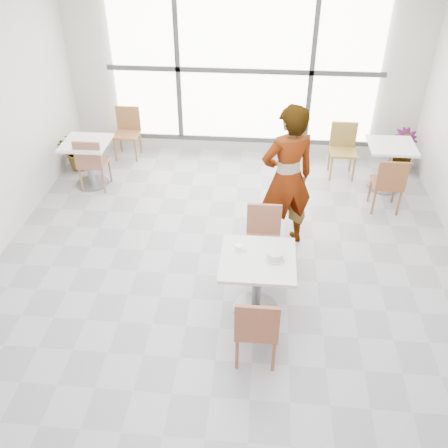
# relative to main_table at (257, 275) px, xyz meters

# --- Properties ---
(floor) EXTENTS (7.00, 7.00, 0.00)m
(floor) POSITION_rel_main_table_xyz_m (-0.38, 0.54, -0.52)
(floor) COLOR #9E9EA5
(floor) RESTS_ON ground
(ceiling) EXTENTS (7.00, 7.00, 0.00)m
(ceiling) POSITION_rel_main_table_xyz_m (-0.38, 0.54, 2.48)
(ceiling) COLOR white
(ceiling) RESTS_ON ground
(wall_back) EXTENTS (6.00, 0.00, 6.00)m
(wall_back) POSITION_rel_main_table_xyz_m (-0.38, 4.04, 0.98)
(wall_back) COLOR silver
(wall_back) RESTS_ON ground
(window) EXTENTS (4.60, 0.07, 2.52)m
(window) POSITION_rel_main_table_xyz_m (-0.38, 3.98, 0.98)
(window) COLOR white
(window) RESTS_ON ground
(main_table) EXTENTS (0.80, 0.80, 0.75)m
(main_table) POSITION_rel_main_table_xyz_m (0.00, 0.00, 0.00)
(main_table) COLOR silver
(main_table) RESTS_ON ground
(chair_near) EXTENTS (0.42, 0.42, 0.87)m
(chair_near) POSITION_rel_main_table_xyz_m (0.02, -0.74, -0.02)
(chair_near) COLOR brown
(chair_near) RESTS_ON ground
(chair_far) EXTENTS (0.42, 0.42, 0.87)m
(chair_far) POSITION_rel_main_table_xyz_m (0.05, 0.77, -0.02)
(chair_far) COLOR #9F634C
(chair_far) RESTS_ON ground
(oatmeal_bowl) EXTENTS (0.21, 0.21, 0.09)m
(oatmeal_bowl) POSITION_rel_main_table_xyz_m (0.18, 0.01, 0.27)
(oatmeal_bowl) COLOR silver
(oatmeal_bowl) RESTS_ON main_table
(coffee_cup) EXTENTS (0.16, 0.13, 0.07)m
(coffee_cup) POSITION_rel_main_table_xyz_m (-0.22, 0.12, 0.26)
(coffee_cup) COLOR white
(coffee_cup) RESTS_ON main_table
(person) EXTENTS (0.84, 0.71, 1.95)m
(person) POSITION_rel_main_table_xyz_m (0.31, 1.36, 0.45)
(person) COLOR black
(person) RESTS_ON ground
(bg_table_left) EXTENTS (0.70, 0.70, 0.75)m
(bg_table_left) POSITION_rel_main_table_xyz_m (-2.75, 2.63, -0.04)
(bg_table_left) COLOR white
(bg_table_left) RESTS_ON ground
(bg_table_right) EXTENTS (0.70, 0.70, 0.75)m
(bg_table_right) POSITION_rel_main_table_xyz_m (1.96, 2.95, -0.04)
(bg_table_right) COLOR white
(bg_table_right) RESTS_ON ground
(bg_chair_left_near) EXTENTS (0.42, 0.42, 0.87)m
(bg_chair_left_near) POSITION_rel_main_table_xyz_m (-2.64, 2.48, -0.02)
(bg_chair_left_near) COLOR #935D49
(bg_chair_left_near) RESTS_ON ground
(bg_chair_left_far) EXTENTS (0.42, 0.42, 0.87)m
(bg_chair_left_far) POSITION_rel_main_table_xyz_m (-2.39, 3.73, -0.02)
(bg_chair_left_far) COLOR #A16A3F
(bg_chair_left_far) RESTS_ON ground
(bg_chair_right_near) EXTENTS (0.42, 0.42, 0.87)m
(bg_chair_right_near) POSITION_rel_main_table_xyz_m (1.82, 2.23, -0.02)
(bg_chair_right_near) COLOR brown
(bg_chair_right_near) RESTS_ON ground
(bg_chair_right_far) EXTENTS (0.42, 0.42, 0.87)m
(bg_chair_right_far) POSITION_rel_main_table_xyz_m (1.29, 3.36, -0.02)
(bg_chair_right_far) COLOR #A0813F
(bg_chair_right_far) RESTS_ON ground
(plant_left) EXTENTS (0.75, 0.69, 0.69)m
(plant_left) POSITION_rel_main_table_xyz_m (-3.08, 3.15, -0.18)
(plant_left) COLOR #608D4A
(plant_left) RESTS_ON ground
(plant_right) EXTENTS (0.43, 0.43, 0.71)m
(plant_right) POSITION_rel_main_table_xyz_m (2.32, 3.59, -0.17)
(plant_right) COLOR #4D753B
(plant_right) RESTS_ON ground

